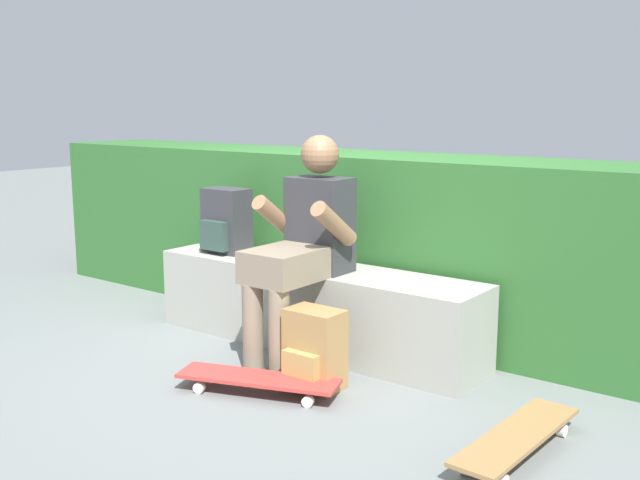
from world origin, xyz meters
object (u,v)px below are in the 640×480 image
object	(u,v)px
skateboard_beside_bench	(517,437)
backpack_on_bench	(226,222)
skateboard_near_person	(258,379)
backpack_on_ground	(314,350)
bench_main	(314,306)
person_skater	(303,240)

from	to	relation	value
skateboard_beside_bench	backpack_on_bench	world-z (taller)	backpack_on_bench
skateboard_near_person	backpack_on_bench	size ratio (longest dim) A/B	2.05
skateboard_near_person	backpack_on_ground	size ratio (longest dim) A/B	2.05
bench_main	backpack_on_ground	world-z (taller)	bench_main
backpack_on_bench	skateboard_beside_bench	bearing A→B (deg)	-14.81
skateboard_beside_bench	backpack_on_ground	bearing A→B (deg)	176.29
backpack_on_bench	backpack_on_ground	distance (m)	1.28
skateboard_near_person	backpack_on_ground	distance (m)	0.31
person_skater	skateboard_near_person	xyz separation A→B (m)	(0.14, -0.53, -0.59)
bench_main	skateboard_beside_bench	size ratio (longest dim) A/B	2.56
bench_main	backpack_on_ground	distance (m)	0.65
skateboard_near_person	skateboard_beside_bench	bearing A→B (deg)	7.24
backpack_on_bench	backpack_on_ground	world-z (taller)	backpack_on_bench
bench_main	skateboard_beside_bench	distance (m)	1.60
backpack_on_ground	person_skater	bearing A→B (deg)	135.22
skateboard_beside_bench	backpack_on_bench	bearing A→B (deg)	165.19
skateboard_near_person	person_skater	bearing A→B (deg)	104.60
bench_main	person_skater	size ratio (longest dim) A/B	1.69
skateboard_beside_bench	backpack_on_bench	xyz separation A→B (m)	(-2.17, 0.57, 0.59)
bench_main	backpack_on_bench	distance (m)	0.81
person_skater	bench_main	bearing A→B (deg)	114.08
person_skater	backpack_on_bench	world-z (taller)	person_skater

